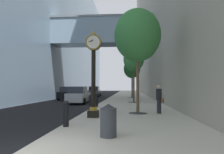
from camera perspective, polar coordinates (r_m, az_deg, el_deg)
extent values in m
plane|color=black|center=(32.03, -0.64, -5.64)|extent=(110.00, 110.00, 0.00)
cube|color=beige|center=(34.90, 4.68, -5.25)|extent=(5.96, 80.00, 0.14)
cube|color=#758EA8|center=(39.54, -18.08, 14.85)|extent=(9.00, 80.00, 26.92)
cube|color=#849EB2|center=(29.37, -2.54, 11.77)|extent=(13.82, 3.20, 3.36)
cube|color=gray|center=(29.86, -2.54, 15.12)|extent=(13.82, 3.40, 0.24)
cube|color=black|center=(11.32, -5.00, -9.77)|extent=(0.55, 0.55, 0.35)
cylinder|color=gold|center=(11.29, -5.00, -8.43)|extent=(0.39, 0.38, 0.18)
cylinder|color=black|center=(11.24, -4.97, -0.41)|extent=(0.22, 0.22, 2.97)
cylinder|color=black|center=(11.46, -4.93, 9.15)|extent=(0.84, 0.28, 0.84)
torus|color=gold|center=(11.31, -5.06, 9.31)|extent=(0.82, 0.05, 0.82)
cylinder|color=silver|center=(11.32, -5.05, 9.30)|extent=(0.69, 0.01, 0.69)
cylinder|color=silver|center=(11.61, -4.81, 9.00)|extent=(0.69, 0.01, 0.69)
sphere|color=gold|center=(11.57, -4.92, 11.54)|extent=(0.16, 0.16, 0.16)
cube|color=black|center=(11.33, -5.37, 9.59)|extent=(0.14, 0.01, 0.14)
cube|color=black|center=(11.34, -5.66, 9.55)|extent=(0.25, 0.01, 0.13)
cylinder|color=black|center=(8.89, -12.15, -10.07)|extent=(0.23, 0.23, 0.86)
sphere|color=black|center=(8.84, -12.12, -6.92)|extent=(0.24, 0.24, 0.24)
cylinder|color=black|center=(14.28, -5.78, -7.23)|extent=(0.23, 0.23, 0.86)
sphere|color=black|center=(14.25, -5.77, -5.26)|extent=(0.24, 0.24, 0.24)
cylinder|color=black|center=(17.02, -4.13, -6.47)|extent=(0.23, 0.23, 0.86)
sphere|color=black|center=(17.00, -4.13, -4.82)|extent=(0.24, 0.24, 0.24)
cylinder|color=#333335|center=(12.98, 6.91, -9.56)|extent=(1.10, 1.10, 0.02)
cylinder|color=brown|center=(12.88, 6.87, -1.52)|extent=(0.18, 0.18, 3.65)
ellipsoid|color=#387F3D|center=(13.24, 6.80, 11.01)|extent=(2.79, 2.79, 3.21)
cylinder|color=#333335|center=(21.76, 5.84, -6.71)|extent=(1.10, 1.10, 0.02)
cylinder|color=brown|center=(21.70, 5.82, -2.03)|extent=(0.18, 0.18, 3.56)
ellipsoid|color=#387F3D|center=(21.87, 5.79, 4.69)|extent=(2.08, 2.08, 2.39)
cylinder|color=#333335|center=(30.56, 5.39, -5.49)|extent=(1.10, 1.10, 0.02)
cylinder|color=#4C3D2D|center=(30.52, 5.38, -2.47)|extent=(0.18, 0.18, 3.24)
ellipsoid|color=#23602D|center=(30.62, 5.36, 2.23)|extent=(2.37, 2.37, 2.73)
cylinder|color=#383D42|center=(6.95, -0.98, -12.01)|extent=(0.52, 0.52, 0.92)
cone|color=#272A2E|center=(6.88, -0.97, -7.82)|extent=(0.53, 0.53, 0.16)
cylinder|color=#23232D|center=(13.13, 12.41, -7.71)|extent=(0.35, 0.35, 0.81)
cylinder|color=black|center=(13.08, 12.38, -4.53)|extent=(0.45, 0.45, 0.65)
sphere|color=beige|center=(13.07, 12.36, -2.56)|extent=(0.25, 0.25, 0.25)
cube|color=brown|center=(13.04, 13.32, -6.14)|extent=(0.19, 0.23, 0.24)
cube|color=slate|center=(36.59, -4.69, -4.23)|extent=(1.87, 4.55, 0.85)
cube|color=#282D38|center=(36.35, -4.73, -3.06)|extent=(1.60, 2.57, 0.69)
cylinder|color=black|center=(38.23, -5.70, -4.64)|extent=(0.24, 0.65, 0.64)
cylinder|color=black|center=(38.03, -3.12, -4.66)|extent=(0.24, 0.65, 0.64)
cylinder|color=black|center=(35.21, -6.40, -4.82)|extent=(0.24, 0.65, 0.64)
cylinder|color=black|center=(34.99, -3.60, -4.84)|extent=(0.24, 0.65, 0.64)
cube|color=#B7BABF|center=(22.29, -8.93, -5.32)|extent=(1.79, 4.37, 0.84)
cube|color=#282D38|center=(22.06, -9.04, -3.41)|extent=(1.55, 2.45, 0.69)
cylinder|color=black|center=(23.94, -10.20, -5.89)|extent=(0.23, 0.64, 0.64)
cylinder|color=black|center=(23.60, -6.12, -5.96)|extent=(0.23, 0.64, 0.64)
cylinder|color=black|center=(21.09, -12.09, -6.33)|extent=(0.23, 0.64, 0.64)
cylinder|color=black|center=(20.70, -7.48, -6.44)|extent=(0.23, 0.64, 0.64)
cube|color=black|center=(28.62, -11.47, -4.68)|extent=(1.93, 4.09, 0.84)
cube|color=#282D38|center=(28.41, -11.58, -3.20)|extent=(1.65, 2.31, 0.68)
cylinder|color=black|center=(30.22, -12.31, -5.16)|extent=(0.24, 0.65, 0.64)
cylinder|color=black|center=(29.70, -9.01, -5.23)|extent=(0.24, 0.65, 0.64)
cylinder|color=black|center=(27.63, -14.12, -5.39)|extent=(0.24, 0.65, 0.64)
cylinder|color=black|center=(27.07, -10.54, -5.49)|extent=(0.24, 0.65, 0.64)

